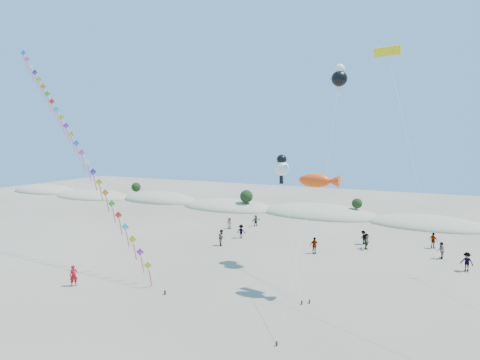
# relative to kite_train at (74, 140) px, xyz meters

# --- Properties ---
(ground) EXTENTS (160.00, 160.00, 0.00)m
(ground) POSITION_rel_kite_train_xyz_m (17.21, -12.09, -12.15)
(ground) COLOR #796A54
(ground) RESTS_ON ground
(dune_ridge) EXTENTS (145.30, 11.49, 5.57)m
(dune_ridge) POSITION_rel_kite_train_xyz_m (18.26, 33.05, -12.03)
(dune_ridge) COLOR tan
(dune_ridge) RESTS_ON ground
(kite_train) EXTENTS (27.79, 9.32, 23.47)m
(kite_train) POSITION_rel_kite_train_xyz_m (0.00, 0.00, 0.00)
(kite_train) COLOR #3F2D1E
(kite_train) RESTS_ON ground
(fish_kite) EXTENTS (3.16, 9.48, 9.69)m
(fish_kite) POSITION_rel_kite_train_xyz_m (25.44, 0.41, -3.03)
(fish_kite) COLOR #3F2D1E
(fish_kite) RESTS_ON ground
(cartoon_kite_low) EXTENTS (5.67, 9.78, 10.81)m
(cartoon_kite_low) POSITION_rel_kite_train_xyz_m (20.05, 6.97, -2.53)
(cartoon_kite_low) COLOR #3F2D1E
(cartoon_kite_low) RESTS_ON ground
(cartoon_kite_high) EXTENTS (2.00, 10.77, 19.28)m
(cartoon_kite_high) POSITION_rel_kite_train_xyz_m (25.14, 8.39, 5.91)
(cartoon_kite_high) COLOR #3F2D1E
(cartoon_kite_high) RESTS_ON ground
(parafoil_kite) EXTENTS (6.51, 12.02, 19.50)m
(parafoil_kite) POSITION_rel_kite_train_xyz_m (29.89, 3.52, 6.47)
(parafoil_kite) COLOR #3F2D1E
(parafoil_kite) RESTS_ON ground
(flyer_foreground) EXTENTS (0.71, 0.77, 1.78)m
(flyer_foreground) POSITION_rel_kite_train_xyz_m (6.49, -6.58, -11.26)
(flyer_foreground) COLOR #AB0D19
(flyer_foreground) RESTS_ON ground
(beachgoers) EXTENTS (29.02, 12.49, 1.87)m
(beachgoers) POSITION_rel_kite_train_xyz_m (23.39, 15.03, -11.28)
(beachgoers) COLOR slate
(beachgoers) RESTS_ON ground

